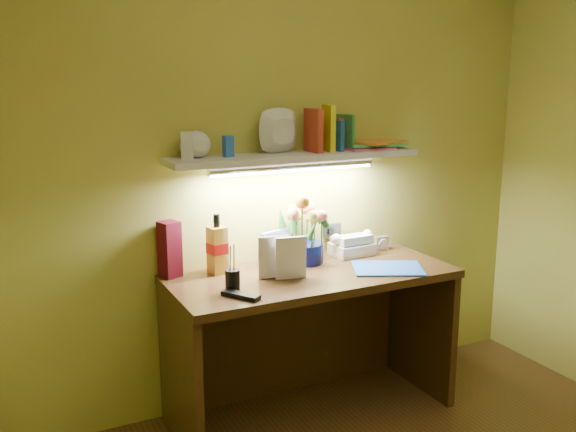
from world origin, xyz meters
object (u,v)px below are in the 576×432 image
object	(u,v)px
flower_bouquet	(304,228)
whisky_bottle	(217,244)
desk	(311,344)
telephone	(352,243)
desk_clock	(381,243)

from	to	relation	value
flower_bouquet	whisky_bottle	xyz separation A→B (m)	(-0.46, 0.02, -0.03)
flower_bouquet	whisky_bottle	world-z (taller)	flower_bouquet
flower_bouquet	desk	bearing A→B (deg)	-105.90
telephone	desk_clock	xyz separation A→B (m)	(0.20, 0.02, -0.03)
desk	telephone	distance (m)	0.59
desk	whisky_bottle	distance (m)	0.69
desk	whisky_bottle	bearing A→B (deg)	154.59
desk	flower_bouquet	size ratio (longest dim) A/B	3.95
flower_bouquet	telephone	distance (m)	0.31
telephone	whisky_bottle	xyz separation A→B (m)	(-0.76, 0.01, 0.08)
flower_bouquet	desk_clock	world-z (taller)	flower_bouquet
telephone	whisky_bottle	distance (m)	0.76
flower_bouquet	desk_clock	distance (m)	0.51
desk	telephone	bearing A→B (deg)	28.27
telephone	desk_clock	bearing A→B (deg)	2.30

